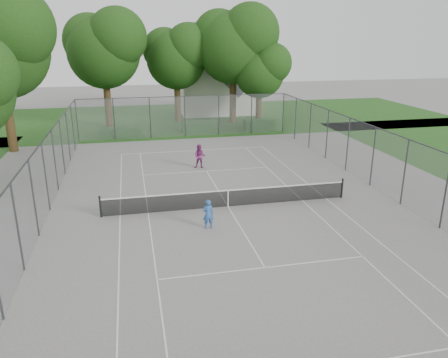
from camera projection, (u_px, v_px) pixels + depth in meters
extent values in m
plane|color=slate|center=(228.00, 207.00, 22.69)|extent=(120.00, 120.00, 0.00)
cube|color=#1C4714|center=(175.00, 118.00, 46.81)|extent=(60.00, 20.00, 0.00)
cube|color=silver|center=(194.00, 150.00, 33.72)|extent=(10.97, 0.06, 0.01)
cube|color=silver|center=(120.00, 215.00, 21.58)|extent=(0.06, 23.77, 0.01)
cube|color=silver|center=(326.00, 199.00, 23.80)|extent=(0.06, 23.77, 0.01)
cube|color=silver|center=(148.00, 213.00, 21.86)|extent=(0.06, 23.77, 0.01)
cube|color=silver|center=(302.00, 201.00, 23.52)|extent=(0.06, 23.77, 0.01)
cube|color=silver|center=(265.00, 268.00, 16.75)|extent=(8.23, 0.06, 0.01)
cube|color=silver|center=(207.00, 171.00, 28.63)|extent=(8.23, 0.06, 0.01)
cube|color=silver|center=(228.00, 207.00, 22.69)|extent=(0.06, 12.80, 0.01)
cube|color=silver|center=(194.00, 151.00, 33.58)|extent=(0.06, 0.30, 0.01)
cylinder|color=black|center=(100.00, 207.00, 21.23)|extent=(0.10, 0.10, 1.10)
cylinder|color=black|center=(342.00, 188.00, 23.81)|extent=(0.10, 0.10, 1.10)
cube|color=black|center=(228.00, 199.00, 22.55)|extent=(12.67, 0.01, 0.86)
cube|color=white|center=(228.00, 190.00, 22.41)|extent=(12.77, 0.03, 0.06)
cube|color=white|center=(228.00, 199.00, 22.55)|extent=(0.05, 0.02, 0.88)
cylinder|color=#38383D|center=(77.00, 121.00, 36.10)|extent=(0.08, 0.08, 3.50)
cylinder|color=#38383D|center=(283.00, 113.00, 39.73)|extent=(0.08, 0.08, 3.50)
cube|color=slate|center=(185.00, 117.00, 37.91)|extent=(18.00, 0.02, 3.50)
cube|color=slate|center=(40.00, 187.00, 20.33)|extent=(0.02, 34.00, 3.50)
cube|color=slate|center=(388.00, 164.00, 23.96)|extent=(0.02, 34.00, 3.50)
cube|color=#38383D|center=(184.00, 96.00, 37.36)|extent=(18.00, 0.05, 0.05)
cube|color=#38383D|center=(35.00, 151.00, 19.78)|extent=(0.05, 34.00, 0.05)
cube|color=#38383D|center=(392.00, 133.00, 23.41)|extent=(0.05, 34.00, 0.05)
cylinder|color=#392814|center=(108.00, 103.00, 41.52)|extent=(0.65, 0.65, 4.67)
sphere|color=#15350E|center=(104.00, 52.00, 40.06)|extent=(6.64, 6.64, 6.64)
sphere|color=#15350E|center=(117.00, 37.00, 38.98)|extent=(5.31, 5.31, 5.31)
sphere|color=#15350E|center=(90.00, 41.00, 40.28)|extent=(4.98, 4.98, 4.98)
cylinder|color=#392814|center=(178.00, 101.00, 44.58)|extent=(0.62, 0.62, 4.13)
sphere|color=#15350E|center=(176.00, 59.00, 43.28)|extent=(5.87, 5.87, 5.87)
sphere|color=#15350E|center=(189.00, 47.00, 42.33)|extent=(4.70, 4.70, 4.70)
sphere|color=#15350E|center=(165.00, 50.00, 43.48)|extent=(4.40, 4.40, 4.40)
cylinder|color=#392814|center=(233.00, 98.00, 43.78)|extent=(0.66, 0.66, 4.88)
sphere|color=#15350E|center=(233.00, 48.00, 42.25)|extent=(6.94, 6.94, 6.94)
sphere|color=#15350E|center=(250.00, 33.00, 41.13)|extent=(5.55, 5.55, 5.55)
sphere|color=#15350E|center=(219.00, 37.00, 42.48)|extent=(5.20, 5.20, 5.20)
cylinder|color=#392814|center=(259.00, 108.00, 42.86)|extent=(0.59, 0.59, 3.35)
sphere|color=#15350E|center=(260.00, 73.00, 41.81)|extent=(4.76, 4.76, 4.76)
sphere|color=#15350E|center=(272.00, 63.00, 41.04)|extent=(3.81, 3.81, 3.81)
sphere|color=#15350E|center=(250.00, 65.00, 41.97)|extent=(3.57, 3.57, 3.57)
cylinder|color=#392814|center=(9.00, 119.00, 32.78)|extent=(0.66, 0.66, 5.04)
sphere|color=#15350E|center=(13.00, 28.00, 30.04)|extent=(5.73, 5.73, 5.73)
cube|color=#1A4516|center=(121.00, 132.00, 37.94)|extent=(3.47, 1.04, 0.87)
cube|color=#1A4516|center=(200.00, 126.00, 40.13)|extent=(3.24, 0.93, 1.02)
cube|color=#1A4516|center=(261.00, 124.00, 41.01)|extent=(3.31, 1.22, 0.99)
cube|color=silver|center=(215.00, 86.00, 49.27)|extent=(7.92, 5.94, 5.94)
cube|color=#46474B|center=(215.00, 59.00, 48.33)|extent=(7.84, 6.14, 7.84)
imported|color=#2C5EA8|center=(208.00, 214.00, 19.98)|extent=(0.51, 0.34, 1.40)
imported|color=#802A6A|center=(200.00, 156.00, 29.05)|extent=(0.95, 0.84, 1.61)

